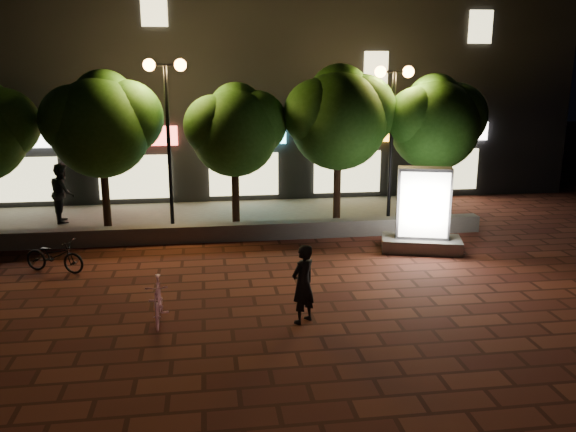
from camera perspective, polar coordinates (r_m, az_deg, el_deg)
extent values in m
plane|color=maroon|center=(13.83, -5.89, -7.03)|extent=(80.00, 80.00, 0.00)
cube|color=slate|center=(17.55, -6.44, -1.57)|extent=(16.00, 0.45, 0.50)
cube|color=slate|center=(20.02, -6.65, -0.23)|extent=(16.00, 5.00, 0.08)
cube|color=black|center=(25.90, -7.38, 14.08)|extent=(28.00, 8.00, 10.00)
cube|color=silver|center=(22.94, -24.91, 6.89)|extent=(3.20, 0.12, 0.70)
cube|color=beige|center=(23.14, -24.52, 3.21)|extent=(2.60, 0.10, 1.60)
cube|color=#C83B2F|center=(22.12, -14.88, 7.50)|extent=(3.20, 0.12, 0.70)
cube|color=beige|center=(22.33, -14.63, 3.68)|extent=(2.60, 0.10, 1.60)
cube|color=#52CDD9|center=(22.01, -4.39, 7.90)|extent=(3.20, 0.12, 0.70)
cube|color=beige|center=(22.23, -4.32, 4.05)|extent=(2.60, 0.10, 1.60)
cube|color=orange|center=(22.62, 5.87, 8.03)|extent=(3.20, 0.12, 0.70)
cube|color=beige|center=(22.83, 5.78, 4.29)|extent=(2.60, 0.10, 1.60)
cube|color=white|center=(23.90, 15.32, 7.93)|extent=(3.20, 0.12, 0.70)
cube|color=beige|center=(24.09, 15.09, 4.39)|extent=(2.60, 0.10, 1.60)
cube|color=beige|center=(21.99, -12.90, 19.08)|extent=(0.90, 0.10, 1.20)
cube|color=beige|center=(22.76, 8.55, 14.05)|extent=(0.90, 0.10, 1.20)
cube|color=beige|center=(24.24, 18.21, 17.07)|extent=(0.90, 0.10, 1.20)
sphere|color=#245218|center=(19.48, -25.92, 8.10)|extent=(2.10, 2.10, 2.10)
cylinder|color=black|center=(18.93, -17.32, 2.14)|extent=(0.24, 0.24, 2.34)
sphere|color=#245218|center=(18.64, -17.77, 8.14)|extent=(3.00, 3.00, 3.00)
sphere|color=#245218|center=(18.70, -15.44, 9.25)|extent=(2.25, 2.25, 2.25)
sphere|color=#245218|center=(18.60, -19.97, 8.73)|extent=(2.10, 2.10, 2.10)
sphere|color=#245218|center=(18.92, -17.46, 10.53)|extent=(1.95, 1.95, 1.95)
cylinder|color=black|center=(18.71, -5.12, 2.38)|extent=(0.24, 0.24, 2.21)
sphere|color=#245218|center=(18.43, -5.25, 8.01)|extent=(2.70, 2.70, 2.70)
sphere|color=#245218|center=(18.64, -3.21, 9.04)|extent=(2.03, 2.03, 2.02)
sphere|color=#245218|center=(18.23, -7.17, 8.68)|extent=(1.89, 1.89, 1.89)
sphere|color=#245218|center=(18.72, -5.04, 10.18)|extent=(1.76, 1.76, 1.76)
cylinder|color=black|center=(19.13, 4.80, 2.99)|extent=(0.24, 0.24, 2.43)
sphere|color=#245218|center=(18.84, 4.93, 9.17)|extent=(3.10, 3.10, 3.10)
sphere|color=#245218|center=(19.20, 7.10, 10.11)|extent=(2.33, 2.33, 2.33)
sphere|color=#245218|center=(18.54, 2.91, 9.90)|extent=(2.17, 2.17, 2.17)
sphere|color=#245218|center=(19.16, 5.04, 11.57)|extent=(2.01, 2.02, 2.02)
cylinder|color=black|center=(20.09, 13.74, 2.98)|extent=(0.24, 0.24, 2.29)
sphere|color=#245218|center=(19.82, 14.07, 8.50)|extent=(2.90, 2.90, 2.90)
sphere|color=#245218|center=(20.26, 15.84, 9.35)|extent=(2.18, 2.17, 2.17)
sphere|color=#245218|center=(19.43, 12.47, 9.22)|extent=(2.03, 2.03, 2.03)
sphere|color=#245218|center=(20.13, 14.09, 10.65)|extent=(1.89, 1.88, 1.88)
cylinder|color=black|center=(18.29, -11.49, 6.33)|extent=(0.12, 0.12, 5.00)
cylinder|color=black|center=(18.13, -11.89, 14.17)|extent=(0.90, 0.08, 0.08)
sphere|color=#FF9B3F|center=(18.17, -13.35, 14.10)|extent=(0.36, 0.36, 0.36)
sphere|color=#FF9B3F|center=(18.11, -10.43, 14.24)|extent=(0.36, 0.36, 0.36)
cylinder|color=black|center=(19.20, 9.99, 6.45)|extent=(0.12, 0.12, 4.80)
cylinder|color=black|center=(19.04, 10.30, 13.63)|extent=(0.90, 0.08, 0.08)
sphere|color=#FF9B3F|center=(18.90, 8.97, 13.68)|extent=(0.36, 0.36, 0.36)
sphere|color=#FF9B3F|center=(19.18, 11.62, 13.57)|extent=(0.36, 0.36, 0.36)
cube|color=slate|center=(16.94, 12.81, -2.67)|extent=(2.40, 1.65, 0.36)
cube|color=#4C4C51|center=(16.65, 13.03, 1.23)|extent=(1.53, 0.88, 2.00)
cube|color=white|center=(16.39, 13.10, 1.02)|extent=(1.27, 0.40, 1.82)
cube|color=white|center=(16.90, 12.96, 1.42)|extent=(1.27, 0.40, 1.82)
imported|color=#EF9CC0|center=(12.19, -12.52, -8.00)|extent=(0.46, 1.52, 0.91)
imported|color=black|center=(11.75, 1.48, -6.62)|extent=(0.71, 0.68, 1.63)
imported|color=black|center=(15.83, -21.75, -3.62)|extent=(1.70, 1.12, 0.85)
imported|color=black|center=(20.47, -21.05, 2.13)|extent=(0.91, 1.07, 1.94)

